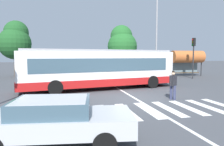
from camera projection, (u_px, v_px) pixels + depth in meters
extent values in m
plane|color=#424449|center=(135.00, 100.00, 12.07)|extent=(160.00, 160.00, 0.00)
cylinder|color=black|center=(138.00, 79.00, 18.58)|extent=(1.04, 0.46, 1.00)
cylinder|color=black|center=(152.00, 82.00, 16.43)|extent=(1.04, 0.46, 1.00)
cylinder|color=black|center=(51.00, 83.00, 15.63)|extent=(1.04, 0.46, 1.00)
cylinder|color=black|center=(55.00, 87.00, 13.48)|extent=(1.04, 0.46, 1.00)
cube|color=white|center=(100.00, 68.00, 15.84)|extent=(12.17, 4.42, 2.55)
cube|color=red|center=(100.00, 81.00, 15.93)|extent=(12.29, 4.47, 0.55)
cube|color=#3D5666|center=(100.00, 64.00, 15.82)|extent=(10.77, 4.24, 0.96)
cube|color=#3D5666|center=(163.00, 64.00, 18.13)|extent=(0.40, 2.22, 1.63)
cube|color=black|center=(163.00, 54.00, 18.06)|extent=(0.37, 1.92, 0.28)
cube|color=#99999E|center=(100.00, 51.00, 15.73)|extent=(11.67, 4.15, 0.16)
cube|color=#28282B|center=(164.00, 80.00, 18.29)|extent=(0.53, 2.54, 0.36)
cylinder|color=#333856|center=(171.00, 92.00, 12.11)|extent=(0.16, 0.16, 0.85)
cylinder|color=#333856|center=(175.00, 93.00, 11.94)|extent=(0.16, 0.16, 0.85)
cube|color=#232328|center=(173.00, 80.00, 11.97)|extent=(0.48, 0.42, 0.60)
cylinder|color=#232328|center=(171.00, 81.00, 11.81)|extent=(0.10, 0.10, 0.55)
cylinder|color=#232328|center=(175.00, 81.00, 12.13)|extent=(0.10, 0.10, 0.55)
sphere|color=tan|center=(173.00, 73.00, 11.93)|extent=(0.22, 0.22, 0.22)
sphere|color=black|center=(173.00, 72.00, 11.93)|extent=(0.19, 0.19, 0.19)
cylinder|color=black|center=(102.00, 123.00, 6.94)|extent=(0.66, 0.29, 0.64)
cylinder|color=black|center=(105.00, 143.00, 5.27)|extent=(0.66, 0.29, 0.64)
cylinder|color=black|center=(17.00, 125.00, 6.68)|extent=(0.66, 0.29, 0.64)
cube|color=#B7BABF|center=(56.00, 123.00, 5.95)|extent=(4.72, 2.46, 0.52)
cube|color=#3D5666|center=(52.00, 107.00, 5.90)|extent=(2.37, 1.90, 0.44)
cube|color=#B7BABF|center=(52.00, 100.00, 5.89)|extent=(2.18, 1.80, 0.09)
cylinder|color=black|center=(25.00, 73.00, 27.75)|extent=(0.21, 0.64, 0.64)
cylinder|color=black|center=(38.00, 72.00, 28.12)|extent=(0.21, 0.64, 0.64)
cylinder|color=black|center=(21.00, 74.00, 25.04)|extent=(0.21, 0.64, 0.64)
cylinder|color=black|center=(35.00, 74.00, 25.41)|extent=(0.21, 0.64, 0.64)
cube|color=#AD1E1E|center=(30.00, 71.00, 26.55)|extent=(1.87, 4.52, 0.52)
cube|color=#3D5666|center=(29.00, 67.00, 26.43)|extent=(1.62, 2.18, 0.44)
cube|color=#AD1E1E|center=(29.00, 66.00, 26.41)|extent=(1.55, 2.00, 0.09)
cylinder|color=black|center=(45.00, 72.00, 28.31)|extent=(0.21, 0.64, 0.64)
cylinder|color=black|center=(57.00, 72.00, 28.68)|extent=(0.21, 0.64, 0.64)
cylinder|color=black|center=(43.00, 74.00, 25.60)|extent=(0.21, 0.64, 0.64)
cylinder|color=black|center=(56.00, 74.00, 25.97)|extent=(0.21, 0.64, 0.64)
cube|color=#234293|center=(50.00, 71.00, 27.12)|extent=(1.87, 4.52, 0.52)
cube|color=#3D5666|center=(50.00, 67.00, 26.99)|extent=(1.63, 2.18, 0.44)
cube|color=#234293|center=(50.00, 66.00, 26.97)|extent=(1.55, 2.00, 0.09)
cylinder|color=black|center=(66.00, 72.00, 28.68)|extent=(0.21, 0.64, 0.64)
cylinder|color=black|center=(78.00, 72.00, 29.05)|extent=(0.21, 0.64, 0.64)
cylinder|color=black|center=(66.00, 74.00, 25.97)|extent=(0.21, 0.64, 0.64)
cylinder|color=black|center=(80.00, 73.00, 26.34)|extent=(0.21, 0.64, 0.64)
cube|color=white|center=(73.00, 70.00, 27.48)|extent=(1.89, 4.53, 0.52)
cube|color=#3D5666|center=(73.00, 67.00, 27.35)|extent=(1.64, 2.19, 0.44)
cube|color=white|center=(73.00, 65.00, 27.34)|extent=(1.56, 2.00, 0.09)
cylinder|color=black|center=(84.00, 71.00, 29.67)|extent=(0.21, 0.64, 0.64)
cylinder|color=black|center=(96.00, 71.00, 30.09)|extent=(0.21, 0.64, 0.64)
cylinder|color=black|center=(87.00, 73.00, 26.98)|extent=(0.21, 0.64, 0.64)
cylinder|color=black|center=(99.00, 73.00, 27.40)|extent=(0.21, 0.64, 0.64)
cube|color=#196B70|center=(92.00, 70.00, 28.51)|extent=(1.90, 4.53, 0.52)
cube|color=#3D5666|center=(92.00, 66.00, 28.38)|extent=(1.64, 2.19, 0.44)
cube|color=#196B70|center=(92.00, 65.00, 28.36)|extent=(1.57, 2.01, 0.09)
cylinder|color=black|center=(103.00, 71.00, 30.00)|extent=(0.21, 0.64, 0.64)
cylinder|color=black|center=(114.00, 71.00, 30.38)|extent=(0.21, 0.64, 0.64)
cylinder|color=black|center=(107.00, 73.00, 27.29)|extent=(0.21, 0.64, 0.64)
cylinder|color=black|center=(119.00, 73.00, 27.67)|extent=(0.21, 0.64, 0.64)
cube|color=#38383D|center=(111.00, 70.00, 28.81)|extent=(1.88, 4.52, 0.52)
cube|color=#3D5666|center=(111.00, 66.00, 28.68)|extent=(1.63, 2.18, 0.44)
cube|color=#38383D|center=(111.00, 65.00, 28.66)|extent=(1.55, 2.00, 0.09)
cylinder|color=black|center=(120.00, 71.00, 30.60)|extent=(0.20, 0.64, 0.64)
cylinder|color=black|center=(131.00, 71.00, 31.00)|extent=(0.20, 0.64, 0.64)
cylinder|color=black|center=(126.00, 72.00, 27.90)|extent=(0.20, 0.64, 0.64)
cylinder|color=black|center=(137.00, 72.00, 28.30)|extent=(0.20, 0.64, 0.64)
cube|color=#C6B793|center=(129.00, 69.00, 29.42)|extent=(1.84, 4.51, 0.52)
cube|color=#3D5666|center=(129.00, 66.00, 29.29)|extent=(1.61, 2.17, 0.44)
cube|color=#C6B793|center=(129.00, 65.00, 29.28)|extent=(1.54, 1.99, 0.09)
cylinder|color=#28282B|center=(193.00, 62.00, 23.07)|extent=(0.14, 0.14, 3.70)
cube|color=black|center=(194.00, 42.00, 22.88)|extent=(0.28, 0.32, 0.90)
cylinder|color=red|center=(193.00, 40.00, 22.82)|extent=(0.04, 0.20, 0.20)
cylinder|color=#463707|center=(192.00, 42.00, 22.84)|extent=(0.04, 0.20, 0.20)
cylinder|color=#093B10|center=(192.00, 45.00, 22.87)|extent=(0.04, 0.20, 0.20)
cylinder|color=#28282B|center=(173.00, 67.00, 25.54)|extent=(0.12, 0.12, 2.30)
cylinder|color=#28282B|center=(201.00, 67.00, 26.51)|extent=(0.12, 0.12, 2.30)
cube|color=slate|center=(184.00, 66.00, 26.69)|extent=(3.96, 0.04, 1.93)
cylinder|color=#BC602D|center=(188.00, 57.00, 25.91)|extent=(4.21, 1.54, 1.54)
cube|color=#4C3823|center=(187.00, 73.00, 26.08)|extent=(3.30, 0.36, 0.08)
cylinder|color=#939399|center=(157.00, 36.00, 23.43)|extent=(0.20, 0.20, 9.83)
cylinder|color=brown|center=(16.00, 66.00, 24.83)|extent=(0.36, 0.36, 2.74)
sphere|color=#1E5123|center=(15.00, 44.00, 24.60)|extent=(3.84, 3.84, 3.84)
sphere|color=#1E5123|center=(16.00, 33.00, 24.79)|extent=(2.88, 2.88, 2.88)
cylinder|color=brown|center=(122.00, 65.00, 30.35)|extent=(0.36, 0.36, 2.46)
sphere|color=#236028|center=(122.00, 46.00, 30.12)|extent=(4.36, 4.36, 4.36)
sphere|color=#236028|center=(121.00, 36.00, 30.29)|extent=(3.27, 3.27, 3.27)
cube|color=silver|center=(105.00, 113.00, 9.25)|extent=(0.45, 3.00, 0.01)
cube|color=silver|center=(127.00, 111.00, 9.50)|extent=(0.45, 3.00, 0.01)
cube|color=silver|center=(148.00, 110.00, 9.75)|extent=(0.45, 3.00, 0.01)
cube|color=silver|center=(168.00, 109.00, 10.00)|extent=(0.45, 3.00, 0.01)
cube|color=silver|center=(187.00, 107.00, 10.25)|extent=(0.45, 3.00, 0.01)
cube|color=silver|center=(205.00, 106.00, 10.50)|extent=(0.45, 3.00, 0.01)
cube|color=silver|center=(223.00, 105.00, 10.75)|extent=(0.45, 3.00, 0.01)
cube|color=silver|center=(127.00, 93.00, 14.04)|extent=(0.16, 24.00, 0.01)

